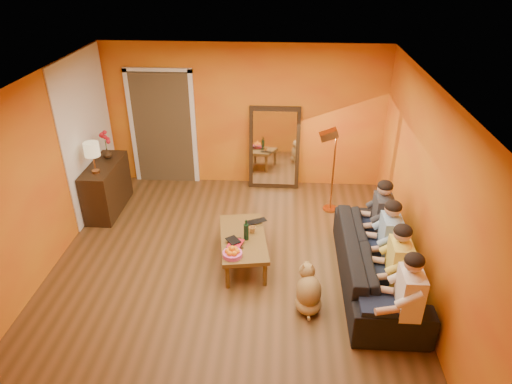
# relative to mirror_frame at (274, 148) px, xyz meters

# --- Properties ---
(room_shell) EXTENTS (5.00, 5.50, 2.60)m
(room_shell) POSITION_rel_mirror_frame_xyz_m (-0.55, -2.26, 0.54)
(room_shell) COLOR brown
(room_shell) RESTS_ON ground
(white_accent) EXTENTS (0.02, 1.90, 2.58)m
(white_accent) POSITION_rel_mirror_frame_xyz_m (-3.04, -0.88, 0.54)
(white_accent) COLOR white
(white_accent) RESTS_ON wall_left
(doorway_recess) EXTENTS (1.06, 0.30, 2.10)m
(doorway_recess) POSITION_rel_mirror_frame_xyz_m (-2.05, 0.20, 0.29)
(doorway_recess) COLOR #3F2D19
(doorway_recess) RESTS_ON floor
(door_jamb_left) EXTENTS (0.08, 0.06, 2.20)m
(door_jamb_left) POSITION_rel_mirror_frame_xyz_m (-2.62, 0.08, 0.29)
(door_jamb_left) COLOR white
(door_jamb_left) RESTS_ON wall_back
(door_jamb_right) EXTENTS (0.08, 0.06, 2.20)m
(door_jamb_right) POSITION_rel_mirror_frame_xyz_m (-1.48, 0.08, 0.29)
(door_jamb_right) COLOR white
(door_jamb_right) RESTS_ON wall_back
(door_header) EXTENTS (1.22, 0.06, 0.08)m
(door_header) POSITION_rel_mirror_frame_xyz_m (-2.05, 0.08, 1.36)
(door_header) COLOR white
(door_header) RESTS_ON wall_back
(mirror_frame) EXTENTS (0.92, 0.27, 1.51)m
(mirror_frame) POSITION_rel_mirror_frame_xyz_m (0.00, 0.00, 0.00)
(mirror_frame) COLOR black
(mirror_frame) RESTS_ON floor
(mirror_glass) EXTENTS (0.78, 0.21, 1.35)m
(mirror_glass) POSITION_rel_mirror_frame_xyz_m (0.00, -0.04, 0.00)
(mirror_glass) COLOR white
(mirror_glass) RESTS_ON mirror_frame
(sideboard) EXTENTS (0.44, 1.18, 0.85)m
(sideboard) POSITION_rel_mirror_frame_xyz_m (-2.79, -1.08, -0.34)
(sideboard) COLOR black
(sideboard) RESTS_ON floor
(table_lamp) EXTENTS (0.24, 0.24, 0.51)m
(table_lamp) POSITION_rel_mirror_frame_xyz_m (-2.79, -1.38, 0.34)
(table_lamp) COLOR beige
(table_lamp) RESTS_ON sideboard
(sofa) EXTENTS (2.38, 0.93, 0.69)m
(sofa) POSITION_rel_mirror_frame_xyz_m (1.45, -2.77, -0.41)
(sofa) COLOR black
(sofa) RESTS_ON floor
(coffee_table) EXTENTS (0.81, 1.30, 0.42)m
(coffee_table) POSITION_rel_mirror_frame_xyz_m (-0.37, -2.40, -0.55)
(coffee_table) COLOR brown
(coffee_table) RESTS_ON floor
(floor_lamp) EXTENTS (0.31, 0.26, 1.44)m
(floor_lamp) POSITION_rel_mirror_frame_xyz_m (1.00, -0.87, -0.04)
(floor_lamp) COLOR #BD7337
(floor_lamp) RESTS_ON floor
(dog) EXTENTS (0.51, 0.60, 0.61)m
(dog) POSITION_rel_mirror_frame_xyz_m (0.53, -3.29, -0.46)
(dog) COLOR tan
(dog) RESTS_ON floor
(person_far_left) EXTENTS (0.70, 0.44, 1.22)m
(person_far_left) POSITION_rel_mirror_frame_xyz_m (1.58, -3.77, -0.15)
(person_far_left) COLOR silver
(person_far_left) RESTS_ON sofa
(person_mid_left) EXTENTS (0.70, 0.44, 1.22)m
(person_mid_left) POSITION_rel_mirror_frame_xyz_m (1.58, -3.22, -0.15)
(person_mid_left) COLOR #DBC549
(person_mid_left) RESTS_ON sofa
(person_mid_right) EXTENTS (0.70, 0.44, 1.22)m
(person_mid_right) POSITION_rel_mirror_frame_xyz_m (1.58, -2.67, -0.15)
(person_mid_right) COLOR #80A3C7
(person_mid_right) RESTS_ON sofa
(person_far_right) EXTENTS (0.70, 0.44, 1.22)m
(person_far_right) POSITION_rel_mirror_frame_xyz_m (1.58, -2.12, -0.15)
(person_far_right) COLOR #2E2E33
(person_far_right) RESTS_ON sofa
(fruit_bowl) EXTENTS (0.26, 0.26, 0.16)m
(fruit_bowl) POSITION_rel_mirror_frame_xyz_m (-0.47, -2.85, -0.26)
(fruit_bowl) COLOR #DA4C9F
(fruit_bowl) RESTS_ON coffee_table
(wine_bottle) EXTENTS (0.07, 0.07, 0.31)m
(wine_bottle) POSITION_rel_mirror_frame_xyz_m (-0.32, -2.45, -0.18)
(wine_bottle) COLOR black
(wine_bottle) RESTS_ON coffee_table
(tumbler) EXTENTS (0.13, 0.13, 0.09)m
(tumbler) POSITION_rel_mirror_frame_xyz_m (-0.25, -2.28, -0.29)
(tumbler) COLOR #B27F3F
(tumbler) RESTS_ON coffee_table
(laptop) EXTENTS (0.37, 0.32, 0.02)m
(laptop) POSITION_rel_mirror_frame_xyz_m (-0.19, -2.05, -0.33)
(laptop) COLOR black
(laptop) RESTS_ON coffee_table
(book_lower) EXTENTS (0.24, 0.28, 0.02)m
(book_lower) POSITION_rel_mirror_frame_xyz_m (-0.55, -2.60, -0.33)
(book_lower) COLOR black
(book_lower) RESTS_ON coffee_table
(book_mid) EXTENTS (0.24, 0.28, 0.02)m
(book_mid) POSITION_rel_mirror_frame_xyz_m (-0.54, -2.59, -0.31)
(book_mid) COLOR red
(book_mid) RESTS_ON book_lower
(book_upper) EXTENTS (0.24, 0.25, 0.02)m
(book_upper) POSITION_rel_mirror_frame_xyz_m (-0.55, -2.61, -0.29)
(book_upper) COLOR black
(book_upper) RESTS_ON book_mid
(vase) EXTENTS (0.16, 0.16, 0.17)m
(vase) POSITION_rel_mirror_frame_xyz_m (-2.79, -0.83, 0.17)
(vase) COLOR black
(vase) RESTS_ON sideboard
(flowers) EXTENTS (0.17, 0.17, 0.51)m
(flowers) POSITION_rel_mirror_frame_xyz_m (-2.79, -0.83, 0.47)
(flowers) COLOR red
(flowers) RESTS_ON vase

